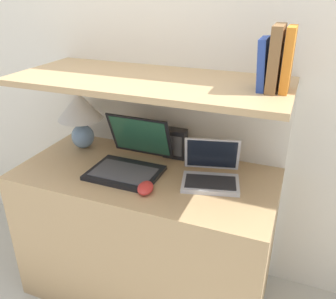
% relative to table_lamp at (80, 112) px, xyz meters
% --- Properties ---
extents(wall_back, '(6.00, 0.05, 2.40)m').
position_rel_table_lamp_xyz_m(wall_back, '(0.45, 0.22, 0.24)').
color(wall_back, silver).
rests_on(wall_back, ground_plane).
extents(desk, '(1.28, 0.61, 0.75)m').
position_rel_table_lamp_xyz_m(desk, '(0.45, -0.15, -0.59)').
color(desk, tan).
rests_on(desk, ground_plane).
extents(back_riser, '(1.28, 0.04, 1.18)m').
position_rel_table_lamp_xyz_m(back_riser, '(0.45, 0.18, -0.37)').
color(back_riser, silver).
rests_on(back_riser, ground_plane).
extents(shelf, '(1.28, 0.55, 0.03)m').
position_rel_table_lamp_xyz_m(shelf, '(0.45, -0.08, 0.23)').
color(shelf, tan).
rests_on(shelf, back_riser).
extents(table_lamp, '(0.25, 0.25, 0.32)m').
position_rel_table_lamp_xyz_m(table_lamp, '(0.00, 0.00, 0.00)').
color(table_lamp, '#7593B2').
rests_on(table_lamp, desk).
extents(laptop_large, '(0.34, 0.36, 0.25)m').
position_rel_table_lamp_xyz_m(laptop_large, '(0.37, -0.14, -0.16)').
color(laptop_large, black).
rests_on(laptop_large, desk).
extents(laptop_small, '(0.31, 0.29, 0.19)m').
position_rel_table_lamp_xyz_m(laptop_small, '(0.78, -0.11, -0.17)').
color(laptop_small, silver).
rests_on(laptop_small, desk).
extents(computer_mouse, '(0.09, 0.12, 0.04)m').
position_rel_table_lamp_xyz_m(computer_mouse, '(0.53, -0.31, -0.19)').
color(computer_mouse, red).
rests_on(computer_mouse, desk).
extents(router_box, '(0.12, 0.07, 0.16)m').
position_rel_table_lamp_xyz_m(router_box, '(0.53, 0.08, -0.13)').
color(router_box, black).
rests_on(router_box, desk).
extents(book_orange, '(0.03, 0.13, 0.25)m').
position_rel_table_lamp_xyz_m(book_orange, '(1.05, -0.08, 0.37)').
color(book_orange, orange).
rests_on(book_orange, shelf).
extents(book_brown, '(0.04, 0.17, 0.25)m').
position_rel_table_lamp_xyz_m(book_brown, '(1.00, -0.08, 0.37)').
color(book_brown, brown).
rests_on(book_brown, shelf).
extents(book_blue, '(0.04, 0.14, 0.20)m').
position_rel_table_lamp_xyz_m(book_blue, '(0.96, -0.08, 0.35)').
color(book_blue, '#284293').
rests_on(book_blue, shelf).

